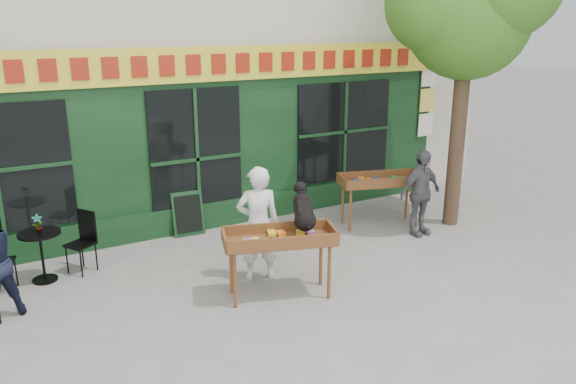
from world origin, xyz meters
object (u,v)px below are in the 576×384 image
at_px(dog, 304,206).
at_px(book_cart_right, 380,183).
at_px(woman, 258,224).
at_px(book_cart_center, 280,241).
at_px(bistro_table, 41,247).
at_px(man_right, 420,193).

bearing_deg(dog, book_cart_right, 49.67).
bearing_deg(dog, woman, 134.37).
distance_m(dog, book_cart_right, 3.20).
relative_size(book_cart_center, dog, 2.70).
relative_size(book_cart_right, bistro_table, 2.13).
bearing_deg(book_cart_right, bistro_table, -168.24).
distance_m(book_cart_center, man_right, 3.45).
bearing_deg(book_cart_center, woman, 107.80).
distance_m(dog, man_right, 3.17).
relative_size(man_right, bistro_table, 2.05).
bearing_deg(book_cart_center, book_cart_right, 45.88).
height_order(dog, book_cart_right, dog).
xyz_separation_m(book_cart_center, bistro_table, (-2.80, 2.15, -0.28)).
height_order(book_cart_center, man_right, man_right).
bearing_deg(book_cart_right, dog, -131.20).
xyz_separation_m(book_cart_center, man_right, (3.34, 0.87, -0.04)).
relative_size(book_cart_center, bistro_table, 2.13).
distance_m(man_right, bistro_table, 6.28).
relative_size(book_cart_right, man_right, 1.04).
relative_size(dog, man_right, 0.38).
relative_size(woman, bistro_table, 2.28).
distance_m(book_cart_right, man_right, 0.81).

